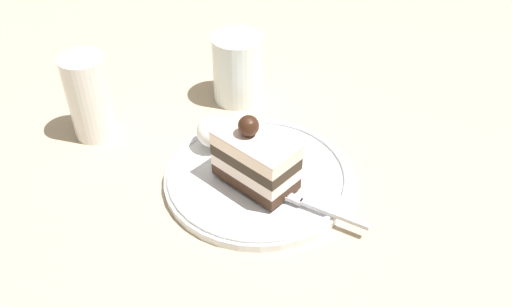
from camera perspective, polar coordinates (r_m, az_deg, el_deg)
The scene contains 7 objects.
ground_plane at distance 0.65m, azimuth 1.91°, elevation -4.01°, with size 2.40×2.40×0.00m, color tan.
dessert_plate at distance 0.65m, azimuth -0.00°, elevation -2.54°, with size 0.23×0.23×0.02m.
cake_slice at distance 0.62m, azimuth -0.06°, elevation -0.54°, with size 0.05×0.10×0.09m.
whipped_cream_dollop at distance 0.68m, azimuth -4.26°, elevation 2.44°, with size 0.04×0.04×0.04m, color white.
fork at distance 0.61m, azimuth 6.10°, elevation -5.54°, with size 0.04×0.12×0.00m.
drink_glass_near at distance 0.74m, azimuth -17.03°, elevation 5.38°, with size 0.06×0.06×0.12m.
drink_glass_far at distance 0.78m, azimuth -1.94°, elevation 8.61°, with size 0.07×0.07×0.10m.
Camera 1 is at (0.35, 0.31, 0.45)m, focal length 38.06 mm.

